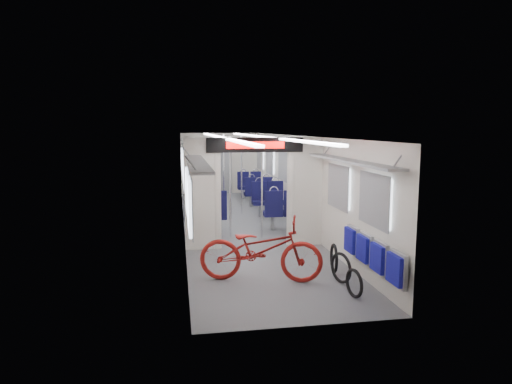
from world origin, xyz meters
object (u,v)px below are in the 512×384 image
at_px(bicycle, 261,249).
at_px(stanchion_far_left, 224,175).
at_px(bike_hoop_b, 341,269).
at_px(bike_hoop_c, 334,260).
at_px(flip_bench, 372,253).
at_px(seat_bay_near_left, 204,203).
at_px(stanchion_near_right, 262,188).
at_px(seat_bay_far_right, 254,187).
at_px(seat_bay_far_left, 199,189).
at_px(bike_hoop_a, 354,285).
at_px(stanchion_near_left, 230,188).
at_px(stanchion_far_right, 242,175).
at_px(seat_bay_near_right, 275,202).

xyz_separation_m(bicycle, stanchion_far_left, (0.01, 5.98, 0.62)).
height_order(bike_hoop_b, bike_hoop_c, bike_hoop_c).
relative_size(flip_bench, seat_bay_near_left, 0.91).
bearing_deg(stanchion_near_right, seat_bay_far_right, 82.57).
relative_size(seat_bay_far_left, stanchion_far_left, 0.94).
distance_m(bike_hoop_a, seat_bay_far_right, 8.83).
height_order(flip_bench, bike_hoop_a, flip_bench).
distance_m(bike_hoop_a, bike_hoop_c, 1.19).
bearing_deg(flip_bench, seat_bay_near_left, 113.88).
bearing_deg(stanchion_near_left, flip_bench, -64.93).
distance_m(seat_bay_near_left, stanchion_near_left, 1.61).
xyz_separation_m(bike_hoop_c, stanchion_far_right, (-0.82, 5.72, 0.92)).
xyz_separation_m(seat_bay_far_right, stanchion_near_left, (-1.34, -4.76, 0.62)).
bearing_deg(seat_bay_far_left, bike_hoop_b, -75.93).
relative_size(seat_bay_near_left, stanchion_near_right, 0.99).
height_order(flip_bench, seat_bay_far_left, seat_bay_far_left).
bearing_deg(bike_hoop_b, seat_bay_near_right, 90.70).
bearing_deg(seat_bay_near_left, bike_hoop_b, -68.19).
height_order(bike_hoop_a, seat_bay_near_left, seat_bay_near_left).
relative_size(bicycle, seat_bay_near_right, 0.97).
distance_m(bicycle, seat_bay_far_left, 7.40).
bearing_deg(seat_bay_far_right, bike_hoop_a, -89.82).
bearing_deg(bike_hoop_c, stanchion_far_right, 98.13).
xyz_separation_m(bike_hoop_c, stanchion_near_right, (-0.77, 2.71, 0.92)).
relative_size(bike_hoop_b, stanchion_near_left, 0.22).
xyz_separation_m(bicycle, seat_bay_far_right, (1.20, 7.85, -0.01)).
xyz_separation_m(bike_hoop_c, seat_bay_near_right, (-0.13, 4.32, 0.31)).
bearing_deg(seat_bay_far_left, stanchion_near_right, -74.63).
bearing_deg(seat_bay_near_left, bicycle, -81.52).
relative_size(bike_hoop_a, seat_bay_near_left, 0.19).
height_order(bicycle, flip_bench, bicycle).
bearing_deg(seat_bay_far_right, bike_hoop_b, -89.58).
bearing_deg(bicycle, stanchion_near_right, 4.80).
bearing_deg(flip_bench, seat_bay_far_left, 105.87).
bearing_deg(bicycle, stanchion_far_left, 15.55).
height_order(bike_hoop_c, stanchion_far_left, stanchion_far_left).
distance_m(stanchion_near_left, stanchion_far_left, 2.90).
bearing_deg(bicycle, seat_bay_far_left, 20.81).
bearing_deg(stanchion_near_right, seat_bay_near_left, 127.81).
bearing_deg(stanchion_near_left, seat_bay_near_left, 110.57).
height_order(flip_bench, stanchion_far_right, stanchion_far_right).
bearing_deg(seat_bay_near_right, seat_bay_near_left, -178.98).
distance_m(stanchion_near_right, stanchion_far_left, 3.12).
height_order(bike_hoop_c, stanchion_far_right, stanchion_far_right).
relative_size(seat_bay_near_left, seat_bay_far_left, 1.06).
bearing_deg(bike_hoop_a, seat_bay_near_right, 90.29).
bearing_deg(stanchion_far_right, seat_bay_near_left, -129.57).
bearing_deg(seat_bay_near_right, flip_bench, -85.40).
xyz_separation_m(flip_bench, stanchion_near_left, (-1.76, 3.77, 0.57)).
relative_size(seat_bay_near_right, stanchion_far_left, 0.91).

